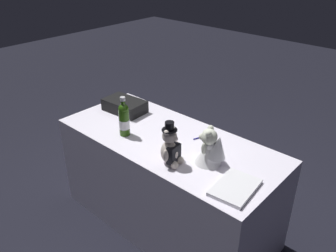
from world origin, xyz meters
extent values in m
plane|color=black|center=(0.00, 0.00, 0.00)|extent=(12.00, 12.00, 0.00)
cube|color=white|center=(0.00, 0.00, 0.38)|extent=(1.64, 0.72, 0.76)
ellipsoid|color=beige|center=(-0.21, 0.22, 0.84)|extent=(0.12, 0.10, 0.15)
cube|color=black|center=(-0.24, 0.21, 0.84)|extent=(0.06, 0.10, 0.12)
sphere|color=beige|center=(-0.21, 0.22, 0.96)|extent=(0.09, 0.09, 0.09)
sphere|color=beige|center=(-0.25, 0.21, 0.95)|extent=(0.04, 0.04, 0.04)
sphere|color=beige|center=(-0.21, 0.25, 0.99)|extent=(0.03, 0.03, 0.03)
sphere|color=beige|center=(-0.20, 0.19, 0.99)|extent=(0.03, 0.03, 0.03)
ellipsoid|color=beige|center=(-0.23, 0.27, 0.85)|extent=(0.03, 0.03, 0.09)
ellipsoid|color=beige|center=(-0.22, 0.15, 0.85)|extent=(0.03, 0.03, 0.09)
sphere|color=beige|center=(-0.27, 0.24, 0.79)|extent=(0.05, 0.05, 0.05)
sphere|color=beige|center=(-0.26, 0.18, 0.79)|extent=(0.05, 0.05, 0.05)
cylinder|color=black|center=(-0.21, 0.22, 1.00)|extent=(0.09, 0.09, 0.01)
cylinder|color=black|center=(-0.21, 0.22, 1.03)|extent=(0.06, 0.06, 0.05)
cone|color=white|center=(-0.38, 0.05, 0.84)|extent=(0.17, 0.17, 0.14)
ellipsoid|color=white|center=(-0.38, 0.05, 0.90)|extent=(0.08, 0.07, 0.06)
sphere|color=silver|center=(-0.38, 0.05, 0.95)|extent=(0.10, 0.10, 0.10)
sphere|color=silver|center=(-0.34, 0.07, 0.94)|extent=(0.04, 0.04, 0.04)
sphere|color=silver|center=(-0.37, 0.02, 0.99)|extent=(0.04, 0.04, 0.04)
sphere|color=silver|center=(-0.40, 0.08, 0.99)|extent=(0.04, 0.04, 0.04)
ellipsoid|color=silver|center=(-0.34, 0.02, 0.89)|extent=(0.03, 0.03, 0.08)
ellipsoid|color=silver|center=(-0.38, 0.10, 0.89)|extent=(0.03, 0.03, 0.08)
cone|color=white|center=(-0.43, 0.03, 0.89)|extent=(0.19, 0.18, 0.16)
cylinder|color=#29520F|center=(0.27, 0.16, 0.86)|extent=(0.07, 0.07, 0.19)
sphere|color=#29520F|center=(0.27, 0.16, 0.97)|extent=(0.07, 0.07, 0.07)
cylinder|color=#29520F|center=(0.27, 0.16, 1.01)|extent=(0.03, 0.03, 0.08)
cylinder|color=silver|center=(0.27, 0.16, 1.04)|extent=(0.04, 0.04, 0.03)
cylinder|color=white|center=(0.27, 0.16, 0.85)|extent=(0.08, 0.08, 0.07)
cylinder|color=navy|center=(-0.17, -0.17, 0.77)|extent=(0.05, 0.14, 0.01)
cone|color=silver|center=(-0.14, -0.11, 0.77)|extent=(0.01, 0.01, 0.01)
cube|color=black|center=(0.56, -0.09, 0.81)|extent=(0.35, 0.23, 0.10)
cube|color=#B7B7BF|center=(0.55, -0.19, 0.81)|extent=(0.04, 0.01, 0.02)
cube|color=white|center=(-0.66, 0.16, 0.78)|extent=(0.23, 0.31, 0.02)
camera|label=1|loc=(-1.42, 1.56, 2.00)|focal=37.16mm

